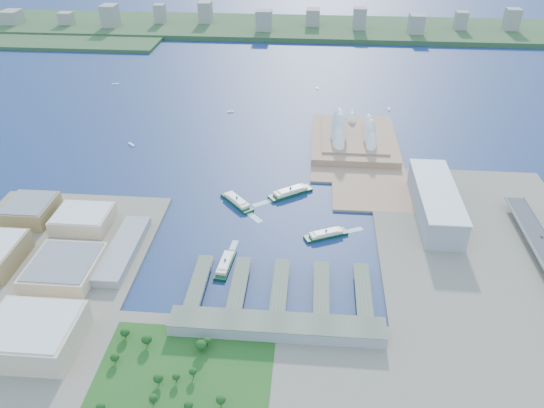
# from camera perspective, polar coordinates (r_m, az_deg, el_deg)

# --- Properties ---
(ground) EXTENTS (3000.00, 3000.00, 0.00)m
(ground) POSITION_cam_1_polar(r_m,az_deg,el_deg) (610.94, 0.05, -4.60)
(ground) COLOR #101F4C
(ground) RESTS_ON ground
(west_land) EXTENTS (220.00, 390.00, 3.00)m
(west_land) POSITION_cam_1_polar(r_m,az_deg,el_deg) (602.79, -25.59, -8.81)
(west_land) COLOR #776E5C
(west_land) RESTS_ON ground
(south_land) EXTENTS (720.00, 180.00, 3.00)m
(south_land) POSITION_cam_1_polar(r_m,az_deg,el_deg) (459.89, -2.25, -20.26)
(south_land) COLOR #776E5C
(south_land) RESTS_ON ground
(east_land) EXTENTS (240.00, 500.00, 3.00)m
(east_land) POSITION_cam_1_polar(r_m,az_deg,el_deg) (603.53, 23.22, -8.08)
(east_land) COLOR #776E5C
(east_land) RESTS_ON ground
(peninsula) EXTENTS (135.00, 220.00, 3.00)m
(peninsula) POSITION_cam_1_polar(r_m,az_deg,el_deg) (834.37, 8.96, 5.89)
(peninsula) COLOR #9B7354
(peninsula) RESTS_ON ground
(far_shore) EXTENTS (2200.00, 260.00, 12.00)m
(far_shore) POSITION_cam_1_polar(r_m,az_deg,el_deg) (1511.55, 3.28, 18.38)
(far_shore) COLOR #2D4926
(far_shore) RESTS_ON ground
(opera_house) EXTENTS (134.00, 180.00, 58.00)m
(opera_house) POSITION_cam_1_polar(r_m,az_deg,el_deg) (839.55, 8.90, 8.37)
(opera_house) COLOR white
(opera_house) RESTS_ON peninsula
(toaster_building) EXTENTS (45.00, 155.00, 35.00)m
(toaster_building) POSITION_cam_1_polar(r_m,az_deg,el_deg) (682.23, 17.18, 0.19)
(toaster_building) COLOR gray
(toaster_building) RESTS_ON east_land
(west_buildings) EXTENTS (200.00, 280.00, 27.00)m
(west_buildings) POSITION_cam_1_polar(r_m,az_deg,el_deg) (616.97, -24.48, -5.68)
(west_buildings) COLOR olive
(west_buildings) RESTS_ON west_land
(ferry_wharves) EXTENTS (184.00, 90.00, 9.30)m
(ferry_wharves) POSITION_cam_1_polar(r_m,az_deg,el_deg) (549.03, 0.87, -8.96)
(ferry_wharves) COLOR #4B5641
(ferry_wharves) RESTS_ON ground
(terminal_building) EXTENTS (200.00, 28.00, 12.00)m
(terminal_building) POSITION_cam_1_polar(r_m,az_deg,el_deg) (502.36, 0.50, -13.08)
(terminal_building) COLOR gray
(terminal_building) RESTS_ON south_land
(park) EXTENTS (150.00, 110.00, 16.00)m
(park) POSITION_cam_1_polar(r_m,az_deg,el_deg) (473.90, -9.53, -16.92)
(park) COLOR #194714
(park) RESTS_ON south_land
(far_skyline) EXTENTS (1900.00, 140.00, 55.00)m
(far_skyline) POSITION_cam_1_polar(r_m,az_deg,el_deg) (1484.41, 3.29, 19.46)
(far_skyline) COLOR gray
(far_skyline) RESTS_ON far_shore
(ferry_a) EXTENTS (48.94, 53.35, 10.93)m
(ferry_a) POSITION_cam_1_polar(r_m,az_deg,el_deg) (686.20, -3.80, 0.43)
(ferry_a) COLOR #0C331C
(ferry_a) RESTS_ON ground
(ferry_b) EXTENTS (59.35, 48.21, 11.64)m
(ferry_b) POSITION_cam_1_polar(r_m,az_deg,el_deg) (704.62, 2.00, 1.45)
(ferry_b) COLOR #0C331C
(ferry_b) RESTS_ON ground
(ferry_c) EXTENTS (18.07, 53.10, 9.85)m
(ferry_c) POSITION_cam_1_polar(r_m,az_deg,el_deg) (581.96, -5.05, -6.29)
(ferry_c) COLOR #0C331C
(ferry_c) RESTS_ON ground
(ferry_d) EXTENTS (53.26, 34.18, 9.93)m
(ferry_d) POSITION_cam_1_polar(r_m,az_deg,el_deg) (627.51, 5.83, -3.11)
(ferry_d) COLOR #0C331C
(ferry_d) RESTS_ON ground
(boat_a) EXTENTS (12.90, 12.78, 2.80)m
(boat_a) POSITION_cam_1_polar(r_m,az_deg,el_deg) (867.81, -14.90, 6.24)
(boat_a) COLOR white
(boat_a) RESTS_ON ground
(boat_b) EXTENTS (11.33, 6.52, 2.89)m
(boat_b) POSITION_cam_1_polar(r_m,az_deg,el_deg) (964.06, -4.48, 9.89)
(boat_b) COLOR white
(boat_b) RESTS_ON ground
(boat_c) EXTENTS (5.44, 12.05, 2.62)m
(boat_c) POSITION_cam_1_polar(r_m,az_deg,el_deg) (995.37, 12.46, 9.95)
(boat_c) COLOR white
(boat_c) RESTS_ON ground
(boat_d) EXTENTS (14.06, 4.65, 2.33)m
(boat_d) POSITION_cam_1_polar(r_m,az_deg,el_deg) (1143.12, -16.49, 12.30)
(boat_d) COLOR white
(boat_d) RESTS_ON ground
(boat_e) EXTENTS (3.94, 10.22, 2.46)m
(boat_e) POSITION_cam_1_polar(r_m,az_deg,el_deg) (1078.17, 4.88, 12.32)
(boat_e) COLOR white
(boat_e) RESTS_ON ground
(car_c) EXTENTS (1.77, 4.35, 1.26)m
(car_c) POSITION_cam_1_polar(r_m,az_deg,el_deg) (672.80, 27.04, -3.18)
(car_c) COLOR slate
(car_c) RESTS_ON expressway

